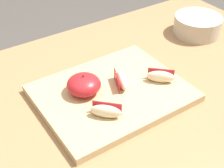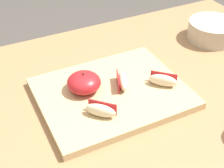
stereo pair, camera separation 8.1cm
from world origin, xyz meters
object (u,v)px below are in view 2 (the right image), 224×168
object	(u,v)px
apple_wedge_left	(163,80)
apple_wedge_near_knife	(101,110)
apple_half_skin_up	(84,82)
cutting_board	(112,93)
ceramic_fruit_bowl	(212,30)
apple_wedge_right	(123,81)

from	to	relation	value
apple_wedge_left	apple_wedge_near_knife	xyz separation A→B (m)	(-0.19, -0.03, 0.00)
apple_half_skin_up	apple_wedge_left	bearing A→B (deg)	-21.05
cutting_board	apple_wedge_near_knife	size ratio (longest dim) A/B	5.34
apple_half_skin_up	ceramic_fruit_bowl	xyz separation A→B (m)	(0.49, 0.09, -0.01)
apple_half_skin_up	apple_wedge_right	distance (m)	0.10
apple_wedge_left	apple_wedge_right	world-z (taller)	same
cutting_board	apple_half_skin_up	size ratio (longest dim) A/B	4.28
apple_wedge_near_knife	apple_wedge_right	bearing A→B (deg)	38.21
cutting_board	ceramic_fruit_bowl	size ratio (longest dim) A/B	2.34
apple_wedge_near_knife	ceramic_fruit_bowl	xyz separation A→B (m)	(0.49, 0.19, -0.00)
apple_wedge_near_knife	apple_wedge_right	xyz separation A→B (m)	(0.10, 0.08, 0.00)
cutting_board	ceramic_fruit_bowl	world-z (taller)	ceramic_fruit_bowl
apple_wedge_near_knife	apple_wedge_left	bearing A→B (deg)	9.72
apple_wedge_left	ceramic_fruit_bowl	world-z (taller)	ceramic_fruit_bowl
cutting_board	apple_wedge_left	bearing A→B (deg)	-17.28
cutting_board	apple_wedge_left	size ratio (longest dim) A/B	5.28
apple_half_skin_up	ceramic_fruit_bowl	size ratio (longest dim) A/B	0.55
apple_half_skin_up	apple_wedge_near_knife	bearing A→B (deg)	-91.40
apple_wedge_right	apple_wedge_near_knife	bearing A→B (deg)	-141.79
apple_wedge_right	ceramic_fruit_bowl	xyz separation A→B (m)	(0.39, 0.12, -0.00)
apple_half_skin_up	apple_wedge_right	size ratio (longest dim) A/B	1.12
cutting_board	apple_wedge_right	xyz separation A→B (m)	(0.03, 0.00, 0.03)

